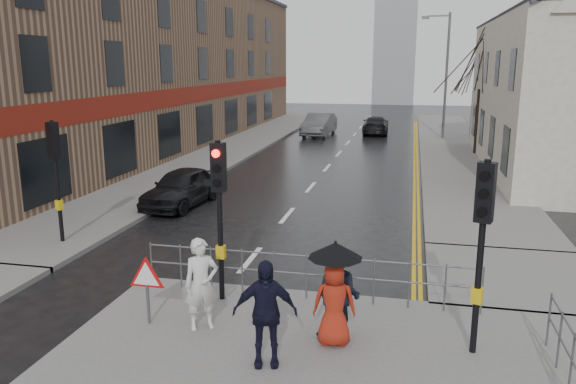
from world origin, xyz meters
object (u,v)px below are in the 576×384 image
at_px(pedestrian_b, 338,296).
at_px(car_mid, 319,124).
at_px(pedestrian_a, 201,284).
at_px(pedestrian_d, 265,313).
at_px(car_parked, 182,187).
at_px(pedestrian_with_umbrella, 335,287).

xyz_separation_m(pedestrian_b, car_mid, (-5.26, 29.80, -0.20)).
height_order(pedestrian_a, pedestrian_d, pedestrian_d).
bearing_deg(car_mid, car_parked, -90.41).
relative_size(pedestrian_d, car_mid, 0.38).
distance_m(pedestrian_a, pedestrian_d, 1.79).
distance_m(pedestrian_a, pedestrian_b, 2.56).
height_order(pedestrian_a, car_parked, pedestrian_a).
distance_m(pedestrian_d, car_mid, 31.17).
bearing_deg(pedestrian_d, pedestrian_b, 31.13).
distance_m(pedestrian_a, car_parked, 10.10).
distance_m(pedestrian_with_umbrella, pedestrian_d, 1.38).
relative_size(pedestrian_a, car_mid, 0.37).
height_order(pedestrian_with_umbrella, pedestrian_d, pedestrian_with_umbrella).
bearing_deg(pedestrian_a, pedestrian_with_umbrella, -34.09).
xyz_separation_m(pedestrian_with_umbrella, car_parked, (-6.79, 9.24, -0.54)).
distance_m(pedestrian_b, car_mid, 30.27).
relative_size(pedestrian_a, pedestrian_with_umbrella, 0.92).
xyz_separation_m(pedestrian_a, car_parked, (-4.28, 9.15, -0.34)).
height_order(pedestrian_with_umbrella, car_mid, pedestrian_with_umbrella).
height_order(car_parked, car_mid, car_mid).
height_order(pedestrian_with_umbrella, car_parked, pedestrian_with_umbrella).
height_order(pedestrian_a, car_mid, pedestrian_a).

